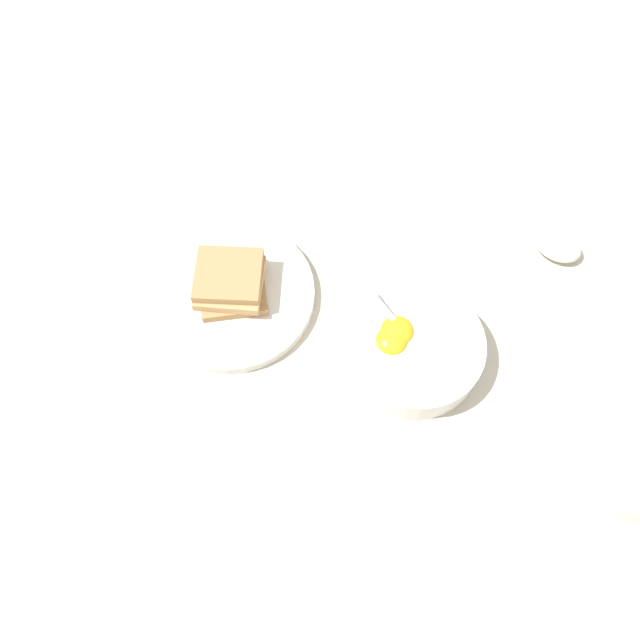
{
  "coord_description": "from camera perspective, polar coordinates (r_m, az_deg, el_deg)",
  "views": [
    {
      "loc": [
        -0.24,
        0.23,
        0.72
      ],
      "look_at": [
        0.07,
        0.1,
        0.02
      ],
      "focal_mm": 35.0,
      "sensor_mm": 36.0,
      "label": 1
    }
  ],
  "objects": [
    {
      "name": "ground_plane",
      "position": [
        0.79,
        8.85,
        -2.14
      ],
      "size": [
        3.0,
        3.0,
        0.0
      ],
      "primitive_type": "plane",
      "color": "beige"
    },
    {
      "name": "egg_bowl",
      "position": [
        0.76,
        8.55,
        -2.57
      ],
      "size": [
        0.16,
        0.16,
        0.07
      ],
      "color": "white",
      "rests_on": "ground_plane"
    },
    {
      "name": "toast_plate",
      "position": [
        0.81,
        -8.1,
        2.34
      ],
      "size": [
        0.21,
        0.21,
        0.02
      ],
      "color": "white",
      "rests_on": "ground_plane"
    },
    {
      "name": "toast_sandwich",
      "position": [
        0.78,
        -8.19,
        3.43
      ],
      "size": [
        0.11,
        0.11,
        0.04
      ],
      "color": "tan",
      "rests_on": "toast_plate"
    },
    {
      "name": "soup_spoon",
      "position": [
        0.89,
        19.98,
        6.91
      ],
      "size": [
        0.16,
        0.11,
        0.03
      ],
      "color": "white",
      "rests_on": "ground_plane"
    },
    {
      "name": "congee_bowl",
      "position": [
        0.8,
        26.81,
        -9.62
      ],
      "size": [
        0.18,
        0.18,
        0.04
      ],
      "color": "white",
      "rests_on": "ground_plane"
    }
  ]
}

